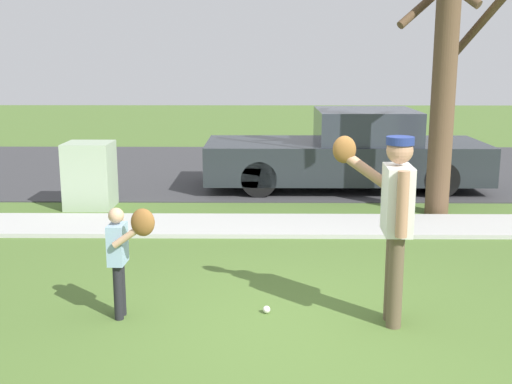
{
  "coord_description": "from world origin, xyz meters",
  "views": [
    {
      "loc": [
        -0.41,
        -5.53,
        2.48
      ],
      "look_at": [
        -0.48,
        1.42,
        1.0
      ],
      "focal_mm": 44.89,
      "sensor_mm": 36.0,
      "label": 1
    }
  ],
  "objects_px": {
    "utility_cabinet": "(90,175)",
    "person_adult": "(392,209)",
    "person_child": "(124,247)",
    "baseball": "(266,310)",
    "street_tree_near": "(446,59)",
    "parked_pickup_dark": "(348,153)"
  },
  "relations": [
    {
      "from": "person_adult",
      "to": "person_child",
      "type": "relative_size",
      "value": 1.58
    },
    {
      "from": "person_child",
      "to": "street_tree_near",
      "type": "xyz_separation_m",
      "value": [
        4.11,
        4.24,
        1.71
      ]
    },
    {
      "from": "person_adult",
      "to": "person_child",
      "type": "height_order",
      "value": "person_adult"
    },
    {
      "from": "utility_cabinet",
      "to": "parked_pickup_dark",
      "type": "height_order",
      "value": "parked_pickup_dark"
    },
    {
      "from": "utility_cabinet",
      "to": "parked_pickup_dark",
      "type": "bearing_deg",
      "value": 20.0
    },
    {
      "from": "person_child",
      "to": "parked_pickup_dark",
      "type": "relative_size",
      "value": 0.22
    },
    {
      "from": "person_adult",
      "to": "baseball",
      "type": "height_order",
      "value": "person_adult"
    },
    {
      "from": "utility_cabinet",
      "to": "person_adult",
      "type": "bearing_deg",
      "value": -49.15
    },
    {
      "from": "person_adult",
      "to": "utility_cabinet",
      "type": "xyz_separation_m",
      "value": [
        -4.05,
        4.69,
        -0.56
      ]
    },
    {
      "from": "utility_cabinet",
      "to": "street_tree_near",
      "type": "xyz_separation_m",
      "value": [
        5.66,
        -0.39,
        1.88
      ]
    },
    {
      "from": "person_child",
      "to": "utility_cabinet",
      "type": "bearing_deg",
      "value": 111.14
    },
    {
      "from": "utility_cabinet",
      "to": "street_tree_near",
      "type": "height_order",
      "value": "street_tree_near"
    },
    {
      "from": "baseball",
      "to": "utility_cabinet",
      "type": "xyz_separation_m",
      "value": [
        -2.91,
        4.48,
        0.51
      ]
    },
    {
      "from": "person_adult",
      "to": "street_tree_near",
      "type": "xyz_separation_m",
      "value": [
        1.61,
        4.3,
        1.32
      ]
    },
    {
      "from": "street_tree_near",
      "to": "parked_pickup_dark",
      "type": "relative_size",
      "value": 0.87
    },
    {
      "from": "person_adult",
      "to": "street_tree_near",
      "type": "height_order",
      "value": "street_tree_near"
    },
    {
      "from": "person_adult",
      "to": "person_child",
      "type": "xyz_separation_m",
      "value": [
        -2.5,
        0.06,
        -0.38
      ]
    },
    {
      "from": "utility_cabinet",
      "to": "parked_pickup_dark",
      "type": "distance_m",
      "value": 4.78
    },
    {
      "from": "utility_cabinet",
      "to": "person_child",
      "type": "bearing_deg",
      "value": -71.4
    },
    {
      "from": "person_child",
      "to": "utility_cabinet",
      "type": "distance_m",
      "value": 4.89
    },
    {
      "from": "person_adult",
      "to": "utility_cabinet",
      "type": "distance_m",
      "value": 6.22
    },
    {
      "from": "person_adult",
      "to": "utility_cabinet",
      "type": "height_order",
      "value": "person_adult"
    }
  ]
}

